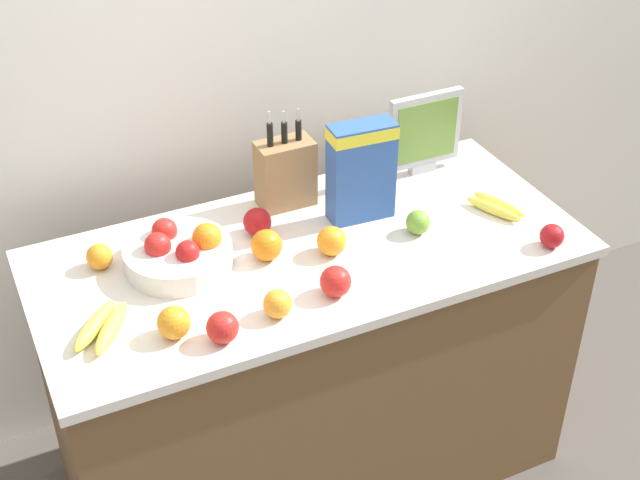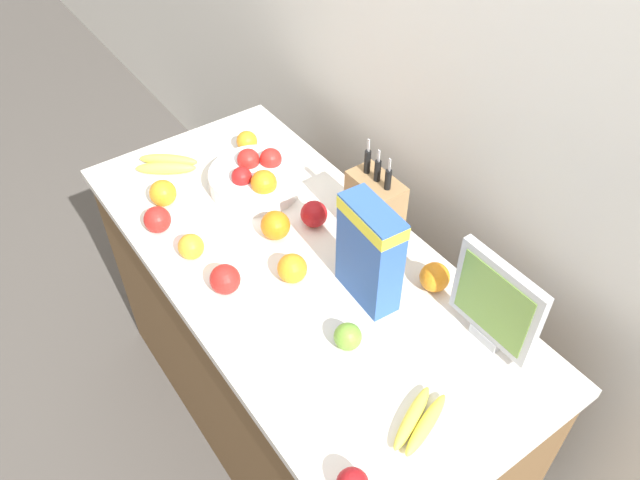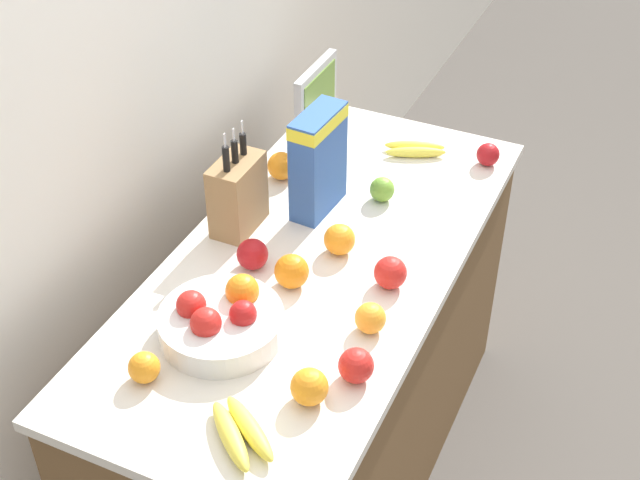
{
  "view_description": "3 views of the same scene",
  "coord_description": "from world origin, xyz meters",
  "px_view_note": "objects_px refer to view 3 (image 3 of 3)",
  "views": [
    {
      "loc": [
        -0.83,
        -1.84,
        2.31
      ],
      "look_at": [
        0.01,
        -0.05,
        0.93
      ],
      "focal_mm": 50.0,
      "sensor_mm": 36.0,
      "label": 1
    },
    {
      "loc": [
        1.03,
        -0.66,
        2.15
      ],
      "look_at": [
        0.08,
        0.03,
        1.01
      ],
      "focal_mm": 35.0,
      "sensor_mm": 36.0,
      "label": 2
    },
    {
      "loc": [
        -1.62,
        -0.76,
        2.32
      ],
      "look_at": [
        0.02,
        -0.0,
        0.92
      ],
      "focal_mm": 50.0,
      "sensor_mm": 36.0,
      "label": 3
    }
  ],
  "objects_px": {
    "orange_front_center": "(144,367)",
    "banana_bunch_left": "(240,432)",
    "apple_middle": "(488,154)",
    "small_monitor": "(316,104)",
    "orange_mid_right": "(309,387)",
    "fruit_bowl": "(221,320)",
    "orange_front_right": "(292,271)",
    "orange_by_cereal": "(340,239)",
    "orange_near_bowl": "(370,318)",
    "apple_by_knife_block": "(382,189)",
    "cereal_box": "(318,158)",
    "orange_back_center": "(281,166)",
    "apple_leftmost": "(390,273)",
    "banana_bunch_right": "(415,149)",
    "knife_block": "(238,194)",
    "apple_rear": "(252,254)",
    "apple_near_bananas": "(356,365)"
  },
  "relations": [
    {
      "from": "orange_front_center",
      "to": "banana_bunch_left",
      "type": "bearing_deg",
      "value": -102.41
    },
    {
      "from": "apple_middle",
      "to": "orange_front_center",
      "type": "xyz_separation_m",
      "value": [
        -1.16,
        0.44,
        0.0
      ]
    },
    {
      "from": "small_monitor",
      "to": "orange_mid_right",
      "type": "distance_m",
      "value": 1.04
    },
    {
      "from": "banana_bunch_left",
      "to": "small_monitor",
      "type": "bearing_deg",
      "value": 17.16
    },
    {
      "from": "fruit_bowl",
      "to": "orange_front_center",
      "type": "height_order",
      "value": "fruit_bowl"
    },
    {
      "from": "orange_front_right",
      "to": "orange_by_cereal",
      "type": "bearing_deg",
      "value": -17.8
    },
    {
      "from": "orange_front_center",
      "to": "orange_near_bowl",
      "type": "bearing_deg",
      "value": -47.98
    },
    {
      "from": "apple_by_knife_block",
      "to": "orange_front_center",
      "type": "bearing_deg",
      "value": 165.57
    },
    {
      "from": "fruit_bowl",
      "to": "orange_front_right",
      "type": "height_order",
      "value": "fruit_bowl"
    },
    {
      "from": "small_monitor",
      "to": "cereal_box",
      "type": "relative_size",
      "value": 0.89
    },
    {
      "from": "apple_by_knife_block",
      "to": "apple_middle",
      "type": "height_order",
      "value": "apple_by_knife_block"
    },
    {
      "from": "apple_middle",
      "to": "orange_back_center",
      "type": "xyz_separation_m",
      "value": [
        -0.32,
        0.52,
        0.01
      ]
    },
    {
      "from": "apple_leftmost",
      "to": "orange_mid_right",
      "type": "bearing_deg",
      "value": 177.31
    },
    {
      "from": "banana_bunch_left",
      "to": "orange_front_right",
      "type": "relative_size",
      "value": 2.37
    },
    {
      "from": "apple_by_knife_block",
      "to": "orange_near_bowl",
      "type": "height_order",
      "value": "orange_near_bowl"
    },
    {
      "from": "banana_bunch_right",
      "to": "orange_mid_right",
      "type": "bearing_deg",
      "value": -172.69
    },
    {
      "from": "apple_middle",
      "to": "orange_back_center",
      "type": "bearing_deg",
      "value": 121.42
    },
    {
      "from": "knife_block",
      "to": "apple_rear",
      "type": "relative_size",
      "value": 3.88
    },
    {
      "from": "fruit_bowl",
      "to": "banana_bunch_right",
      "type": "xyz_separation_m",
      "value": [
        0.93,
        -0.14,
        -0.03
      ]
    },
    {
      "from": "apple_rear",
      "to": "orange_by_cereal",
      "type": "xyz_separation_m",
      "value": [
        0.15,
        -0.18,
        0.0
      ]
    },
    {
      "from": "apple_by_knife_block",
      "to": "orange_by_cereal",
      "type": "xyz_separation_m",
      "value": [
        -0.27,
        0.01,
        0.01
      ]
    },
    {
      "from": "apple_by_knife_block",
      "to": "orange_mid_right",
      "type": "height_order",
      "value": "orange_mid_right"
    },
    {
      "from": "apple_near_bananas",
      "to": "orange_near_bowl",
      "type": "distance_m",
      "value": 0.16
    },
    {
      "from": "small_monitor",
      "to": "orange_mid_right",
      "type": "relative_size",
      "value": 3.22
    },
    {
      "from": "orange_mid_right",
      "to": "orange_front_right",
      "type": "bearing_deg",
      "value": 31.82
    },
    {
      "from": "knife_block",
      "to": "orange_front_center",
      "type": "distance_m",
      "value": 0.59
    },
    {
      "from": "orange_back_center",
      "to": "small_monitor",
      "type": "bearing_deg",
      "value": -4.39
    },
    {
      "from": "knife_block",
      "to": "orange_front_center",
      "type": "xyz_separation_m",
      "value": [
        -0.58,
        -0.08,
        -0.07
      ]
    },
    {
      "from": "apple_near_bananas",
      "to": "orange_by_cereal",
      "type": "bearing_deg",
      "value": 28.36
    },
    {
      "from": "apple_rear",
      "to": "orange_back_center",
      "type": "bearing_deg",
      "value": 16.48
    },
    {
      "from": "fruit_bowl",
      "to": "orange_mid_right",
      "type": "xyz_separation_m",
      "value": [
        -0.1,
        -0.27,
        -0.0
      ]
    },
    {
      "from": "apple_by_knife_block",
      "to": "orange_near_bowl",
      "type": "xyz_separation_m",
      "value": [
        -0.5,
        -0.17,
        0.0
      ]
    },
    {
      "from": "small_monitor",
      "to": "orange_front_center",
      "type": "distance_m",
      "value": 1.05
    },
    {
      "from": "apple_by_knife_block",
      "to": "orange_back_center",
      "type": "xyz_separation_m",
      "value": [
        -0.02,
        0.31,
        0.01
      ]
    },
    {
      "from": "apple_rear",
      "to": "orange_front_right",
      "type": "bearing_deg",
      "value": -100.24
    },
    {
      "from": "orange_front_right",
      "to": "orange_front_center",
      "type": "height_order",
      "value": "orange_front_right"
    },
    {
      "from": "apple_by_knife_block",
      "to": "cereal_box",
      "type": "bearing_deg",
      "value": 126.34
    },
    {
      "from": "small_monitor",
      "to": "banana_bunch_left",
      "type": "height_order",
      "value": "small_monitor"
    },
    {
      "from": "small_monitor",
      "to": "banana_bunch_right",
      "type": "height_order",
      "value": "small_monitor"
    },
    {
      "from": "knife_block",
      "to": "orange_front_right",
      "type": "height_order",
      "value": "knife_block"
    },
    {
      "from": "cereal_box",
      "to": "banana_bunch_left",
      "type": "bearing_deg",
      "value": -162.56
    },
    {
      "from": "knife_block",
      "to": "orange_front_right",
      "type": "bearing_deg",
      "value": -124.11
    },
    {
      "from": "small_monitor",
      "to": "apple_leftmost",
      "type": "relative_size",
      "value": 3.23
    },
    {
      "from": "orange_mid_right",
      "to": "banana_bunch_left",
      "type": "bearing_deg",
      "value": 151.47
    },
    {
      "from": "apple_by_knife_block",
      "to": "apple_middle",
      "type": "bearing_deg",
      "value": -35.81
    },
    {
      "from": "apple_middle",
      "to": "fruit_bowl",
      "type": "bearing_deg",
      "value": 159.73
    },
    {
      "from": "apple_middle",
      "to": "orange_front_right",
      "type": "xyz_separation_m",
      "value": [
        -0.74,
        0.28,
        0.01
      ]
    },
    {
      "from": "apple_rear",
      "to": "orange_near_bowl",
      "type": "relative_size",
      "value": 1.09
    },
    {
      "from": "orange_near_bowl",
      "to": "small_monitor",
      "type": "bearing_deg",
      "value": 33.62
    },
    {
      "from": "apple_near_bananas",
      "to": "apple_middle",
      "type": "bearing_deg",
      "value": -1.03
    }
  ]
}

